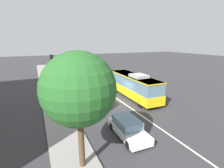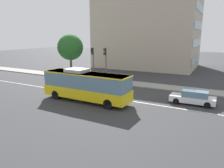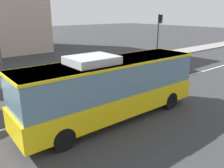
# 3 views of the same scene
# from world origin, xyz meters

# --- Properties ---
(ground_plane) EXTENTS (160.00, 160.00, 0.00)m
(ground_plane) POSITION_xyz_m (0.00, 0.00, 0.00)
(ground_plane) COLOR #333335
(sidewalk_kerb) EXTENTS (80.00, 2.89, 0.14)m
(sidewalk_kerb) POSITION_xyz_m (0.00, 7.93, 0.07)
(sidewalk_kerb) COLOR gray
(sidewalk_kerb) RESTS_ON ground_plane
(lane_centre_line) EXTENTS (76.00, 0.16, 0.01)m
(lane_centre_line) POSITION_xyz_m (0.00, 0.00, 0.01)
(lane_centre_line) COLOR silver
(lane_centre_line) RESTS_ON ground_plane
(transit_bus) EXTENTS (10.03, 2.63, 3.46)m
(transit_bus) POSITION_xyz_m (0.67, -2.30, 1.81)
(transit_bus) COLOR yellow
(transit_bus) RESTS_ON ground_plane
(sedan_white) EXTENTS (4.56, 1.96, 1.46)m
(sedan_white) POSITION_xyz_m (11.03, 2.23, 0.72)
(sedan_white) COLOR white
(sedan_white) RESTS_ON ground_plane
(traffic_light_far_corner) EXTENTS (0.33, 0.62, 5.20)m
(traffic_light_far_corner) POSITION_xyz_m (15.27, 6.84, 3.56)
(traffic_light_far_corner) COLOR #47474C
(traffic_light_far_corner) RESTS_ON ground_plane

